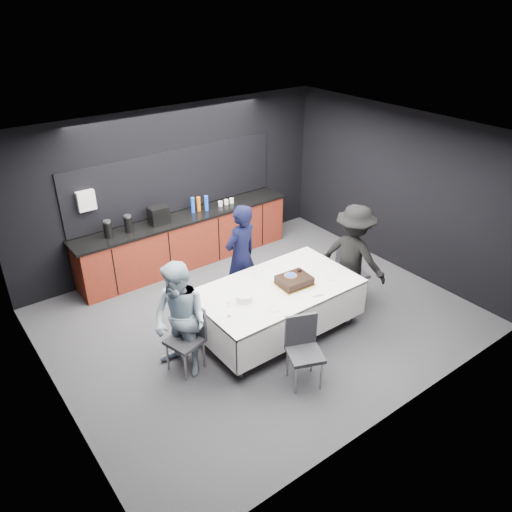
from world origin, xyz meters
The scene contains 18 objects.
ground centered at (0.00, 0.00, 0.00)m, with size 6.00×6.00×0.00m, color #3E3E42.
room_shell centered at (0.00, 0.00, 1.86)m, with size 6.04×5.04×2.82m.
kitchenette centered at (-0.02, 2.22, 0.54)m, with size 4.10×0.64×2.05m.
party_table centered at (0.00, -0.40, 0.64)m, with size 2.32×1.32×0.78m.
cake_assembly centered at (0.23, -0.50, 0.84)m, with size 0.51×0.43×0.16m.
plate_stack centered at (-0.59, -0.42, 0.83)m, with size 0.22×0.22×0.10m, color white.
loose_plate_near centered at (-0.38, -0.79, 0.78)m, with size 0.20×0.20×0.01m, color white.
loose_plate_right_a centered at (0.68, -0.32, 0.78)m, with size 0.21×0.21×0.01m, color white.
loose_plate_right_b centered at (0.77, -0.68, 0.78)m, with size 0.19×0.19×0.01m, color white.
loose_plate_far centered at (-0.05, -0.01, 0.78)m, with size 0.20×0.20×0.01m, color white.
fork_pile centered at (0.30, -0.89, 0.79)m, with size 0.16×0.10×0.03m, color white.
champagne_flute centered at (-0.96, -0.60, 0.94)m, with size 0.06×0.06×0.22m.
chair_left centered at (-1.39, -0.30, 0.53)m, with size 0.51×0.51×0.92m.
chair_right centered at (1.48, -0.39, 0.53)m, with size 0.52×0.52×0.92m.
chair_near centered at (-0.36, -1.38, 0.53)m, with size 0.55×0.55×0.92m.
person_center centered at (0.02, 0.52, 0.85)m, with size 0.62×0.41×1.70m, color black.
person_left centered at (-1.51, -0.33, 0.80)m, with size 0.78×0.61×1.60m, color #9EB5C6.
person_right centered at (1.43, -0.50, 0.84)m, with size 1.09×0.62×1.68m, color black.
Camera 1 is at (-3.82, -5.01, 4.53)m, focal length 35.00 mm.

